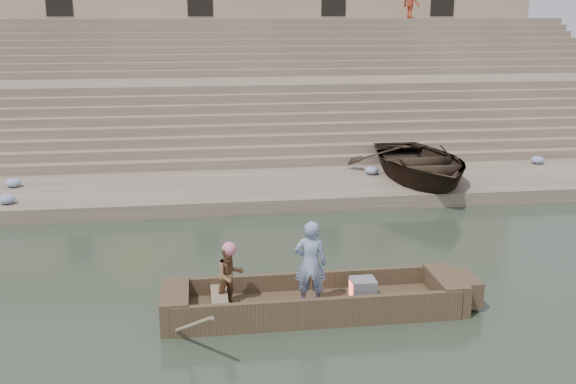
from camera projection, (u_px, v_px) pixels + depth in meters
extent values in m
plane|color=#242E22|center=(329.00, 305.00, 12.58)|extent=(120.00, 120.00, 0.00)
cube|color=gray|center=(278.00, 189.00, 20.18)|extent=(32.00, 4.00, 0.40)
cube|color=gray|center=(255.00, 115.00, 27.03)|extent=(32.00, 3.00, 2.80)
cube|color=gray|center=(242.00, 71.00, 33.41)|extent=(32.00, 3.00, 5.20)
cube|color=gray|center=(269.00, 168.00, 22.29)|extent=(32.00, 0.50, 0.70)
cube|color=gray|center=(268.00, 160.00, 22.73)|extent=(32.00, 0.50, 1.00)
cube|color=gray|center=(266.00, 153.00, 23.17)|extent=(32.00, 0.50, 1.30)
cube|color=gray|center=(265.00, 146.00, 23.60)|extent=(32.00, 0.50, 1.60)
cube|color=gray|center=(263.00, 140.00, 24.04)|extent=(32.00, 0.50, 1.90)
cube|color=gray|center=(262.00, 133.00, 24.48)|extent=(32.00, 0.50, 2.20)
cube|color=gray|center=(260.00, 127.00, 24.92)|extent=(32.00, 0.50, 2.50)
cube|color=gray|center=(259.00, 121.00, 25.36)|extent=(32.00, 0.50, 2.80)
cube|color=gray|center=(251.00, 105.00, 28.66)|extent=(32.00, 0.50, 3.10)
cube|color=gray|center=(250.00, 100.00, 29.10)|extent=(32.00, 0.50, 3.40)
cube|color=gray|center=(249.00, 96.00, 29.54)|extent=(32.00, 0.50, 3.70)
cube|color=gray|center=(248.00, 91.00, 29.98)|extent=(32.00, 0.50, 4.00)
cube|color=gray|center=(247.00, 87.00, 30.42)|extent=(32.00, 0.50, 4.30)
cube|color=gray|center=(247.00, 82.00, 30.86)|extent=(32.00, 0.50, 4.60)
cube|color=gray|center=(246.00, 78.00, 31.30)|extent=(32.00, 0.50, 4.90)
cube|color=gray|center=(245.00, 74.00, 31.73)|extent=(32.00, 0.50, 5.20)
cube|color=tan|center=(236.00, 10.00, 36.44)|extent=(32.00, 5.00, 11.20)
cube|color=brown|center=(314.00, 307.00, 12.24)|extent=(5.00, 1.30, 0.22)
cube|color=brown|center=(320.00, 313.00, 11.60)|extent=(5.20, 0.12, 0.56)
cube|color=brown|center=(309.00, 286.00, 12.78)|extent=(5.20, 0.12, 0.56)
cube|color=brown|center=(175.00, 306.00, 11.84)|extent=(0.50, 1.30, 0.60)
cube|color=brown|center=(445.00, 290.00, 12.53)|extent=(0.50, 1.30, 0.60)
cube|color=brown|center=(465.00, 288.00, 12.58)|extent=(0.35, 0.90, 0.50)
cube|color=#937A5B|center=(220.00, 298.00, 11.93)|extent=(0.30, 1.20, 0.08)
cylinder|color=#937A5B|center=(183.00, 328.00, 11.00)|extent=(1.03, 2.10, 1.36)
sphere|color=#DC6C8C|center=(229.00, 249.00, 11.82)|extent=(0.26, 0.26, 0.26)
imported|color=navy|center=(311.00, 264.00, 11.86)|extent=(0.66, 0.50, 1.62)
imported|color=#216331|center=(230.00, 275.00, 11.95)|extent=(0.67, 0.60, 1.15)
cube|color=slate|center=(363.00, 289.00, 12.28)|extent=(0.46, 0.42, 0.40)
cube|color=#E5593F|center=(352.00, 290.00, 12.25)|extent=(0.04, 0.34, 0.32)
imported|color=#2D2116|center=(420.00, 162.00, 20.43)|extent=(3.85, 5.32, 1.09)
imported|color=maroon|center=(411.00, 1.00, 32.84)|extent=(1.02, 1.24, 1.68)
ellipsoid|color=#3F5999|center=(7.00, 199.00, 17.84)|extent=(0.44, 0.44, 0.26)
ellipsoid|color=#3F5999|center=(538.00, 160.00, 22.63)|extent=(0.44, 0.44, 0.26)
ellipsoid|color=#3F5999|center=(372.00, 170.00, 21.14)|extent=(0.44, 0.44, 0.26)
ellipsoid|color=#3F5999|center=(13.00, 183.00, 19.58)|extent=(0.44, 0.44, 0.26)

